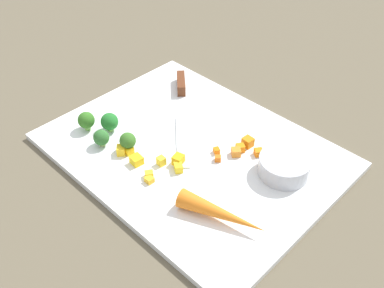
% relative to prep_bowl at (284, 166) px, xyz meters
% --- Properties ---
extents(ground_plane, '(4.00, 4.00, 0.00)m').
position_rel_prep_bowl_xyz_m(ground_plane, '(0.16, 0.06, -0.03)').
color(ground_plane, brown).
extents(cutting_board, '(0.52, 0.39, 0.01)m').
position_rel_prep_bowl_xyz_m(cutting_board, '(0.16, 0.06, -0.02)').
color(cutting_board, white).
rests_on(cutting_board, ground_plane).
extents(prep_bowl, '(0.09, 0.09, 0.03)m').
position_rel_prep_bowl_xyz_m(prep_bowl, '(0.00, 0.00, 0.00)').
color(prep_bowl, '#B4B8BF').
rests_on(prep_bowl, cutting_board).
extents(chef_knife, '(0.23, 0.21, 0.02)m').
position_rel_prep_bowl_xyz_m(chef_knife, '(0.28, -0.03, -0.01)').
color(chef_knife, silver).
rests_on(chef_knife, cutting_board).
extents(whole_carrot, '(0.15, 0.07, 0.03)m').
position_rel_prep_bowl_xyz_m(whole_carrot, '(0.01, 0.15, -0.00)').
color(whole_carrot, orange).
rests_on(whole_carrot, cutting_board).
extents(carrot_dice_0, '(0.02, 0.02, 0.01)m').
position_rel_prep_bowl_xyz_m(carrot_dice_0, '(0.09, 0.02, -0.01)').
color(carrot_dice_0, orange).
rests_on(carrot_dice_0, cutting_board).
extents(carrot_dice_1, '(0.01, 0.01, 0.01)m').
position_rel_prep_bowl_xyz_m(carrot_dice_1, '(0.10, 0.06, -0.01)').
color(carrot_dice_1, orange).
rests_on(carrot_dice_1, cutting_board).
extents(carrot_dice_2, '(0.02, 0.02, 0.01)m').
position_rel_prep_bowl_xyz_m(carrot_dice_2, '(0.06, -0.01, -0.01)').
color(carrot_dice_2, orange).
rests_on(carrot_dice_2, cutting_board).
extents(carrot_dice_3, '(0.02, 0.02, 0.01)m').
position_rel_prep_bowl_xyz_m(carrot_dice_3, '(0.09, 0.01, -0.01)').
color(carrot_dice_3, orange).
rests_on(carrot_dice_3, cutting_board).
extents(carrot_dice_4, '(0.02, 0.02, 0.02)m').
position_rel_prep_bowl_xyz_m(carrot_dice_4, '(0.09, -0.01, -0.01)').
color(carrot_dice_4, orange).
rests_on(carrot_dice_4, cutting_board).
extents(carrot_dice_5, '(0.02, 0.01, 0.01)m').
position_rel_prep_bowl_xyz_m(carrot_dice_5, '(0.12, 0.04, -0.01)').
color(carrot_dice_5, orange).
rests_on(carrot_dice_5, cutting_board).
extents(pepper_dice_0, '(0.02, 0.02, 0.01)m').
position_rel_prep_bowl_xyz_m(pepper_dice_0, '(0.23, 0.15, -0.01)').
color(pepper_dice_0, yellow).
rests_on(pepper_dice_0, cutting_board).
extents(pepper_dice_1, '(0.01, 0.01, 0.02)m').
position_rel_prep_bowl_xyz_m(pepper_dice_1, '(0.17, 0.13, -0.01)').
color(pepper_dice_1, yellow).
rests_on(pepper_dice_1, cutting_board).
extents(pepper_dice_2, '(0.01, 0.01, 0.01)m').
position_rel_prep_bowl_xyz_m(pepper_dice_2, '(0.15, 0.18, -0.01)').
color(pepper_dice_2, yellow).
rests_on(pepper_dice_2, cutting_board).
extents(pepper_dice_3, '(0.02, 0.02, 0.02)m').
position_rel_prep_bowl_xyz_m(pepper_dice_3, '(0.15, 0.11, -0.01)').
color(pepper_dice_3, yellow).
rests_on(pepper_dice_3, cutting_board).
extents(pepper_dice_4, '(0.02, 0.02, 0.01)m').
position_rel_prep_bowl_xyz_m(pepper_dice_4, '(0.16, 0.17, -0.01)').
color(pepper_dice_4, yellow).
rests_on(pepper_dice_4, cutting_board).
extents(pepper_dice_5, '(0.02, 0.02, 0.02)m').
position_rel_prep_bowl_xyz_m(pepper_dice_5, '(0.24, 0.16, -0.01)').
color(pepper_dice_5, yellow).
rests_on(pepper_dice_5, cutting_board).
extents(pepper_dice_6, '(0.02, 0.02, 0.02)m').
position_rel_prep_bowl_xyz_m(pepper_dice_6, '(0.20, 0.16, -0.01)').
color(pepper_dice_6, yellow).
rests_on(pepper_dice_6, cutting_board).
extents(pepper_dice_7, '(0.02, 0.02, 0.01)m').
position_rel_prep_bowl_xyz_m(pepper_dice_7, '(0.13, 0.12, -0.01)').
color(pepper_dice_7, yellow).
rests_on(pepper_dice_7, cutting_board).
extents(broccoli_floret_0, '(0.03, 0.03, 0.03)m').
position_rel_prep_bowl_xyz_m(broccoli_floret_0, '(0.28, 0.17, 0.00)').
color(broccoli_floret_0, '#97B060').
rests_on(broccoli_floret_0, cutting_board).
extents(broccoli_floret_1, '(0.03, 0.03, 0.04)m').
position_rel_prep_bowl_xyz_m(broccoli_floret_1, '(0.31, 0.14, 0.00)').
color(broccoli_floret_1, '#81BC59').
rests_on(broccoli_floret_1, cutting_board).
extents(broccoli_floret_2, '(0.03, 0.03, 0.04)m').
position_rel_prep_bowl_xyz_m(broccoli_floret_2, '(0.24, 0.15, 0.01)').
color(broccoli_floret_2, '#84C258').
rests_on(broccoli_floret_2, cutting_board).
extents(broccoli_floret_3, '(0.03, 0.03, 0.04)m').
position_rel_prep_bowl_xyz_m(broccoli_floret_3, '(0.34, 0.17, 0.00)').
color(broccoli_floret_3, '#80C258').
rests_on(broccoli_floret_3, cutting_board).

